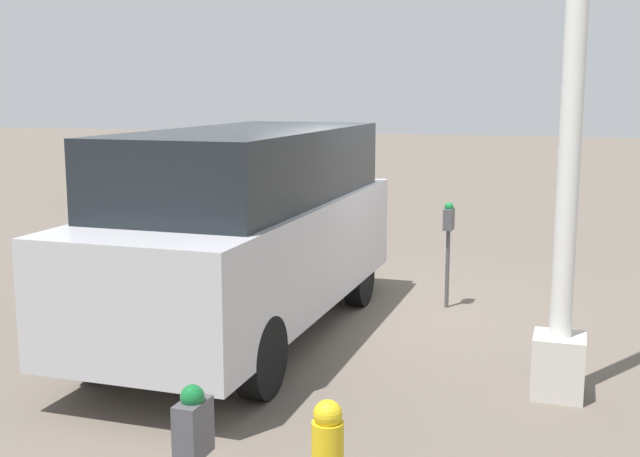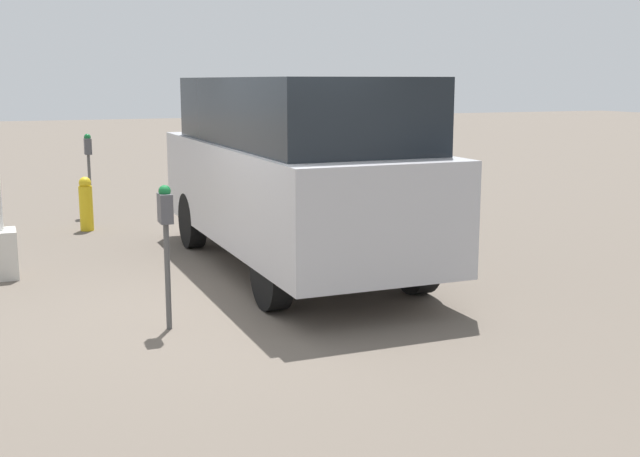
# 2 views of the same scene
# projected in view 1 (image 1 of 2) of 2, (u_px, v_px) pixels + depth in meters

# --- Properties ---
(ground_plane) EXTENTS (80.00, 80.00, 0.00)m
(ground_plane) POSITION_uv_depth(u_px,v_px,m) (384.00, 312.00, 9.71)
(ground_plane) COLOR #60564C
(parking_meter_near) EXTENTS (0.20, 0.11, 1.31)m
(parking_meter_near) POSITION_uv_depth(u_px,v_px,m) (448.00, 230.00, 9.77)
(parking_meter_near) COLOR #4C4C4C
(parking_meter_near) RESTS_ON ground
(lamp_post) EXTENTS (0.44, 0.44, 6.82)m
(lamp_post) POSITION_uv_depth(u_px,v_px,m) (572.00, 101.00, 6.61)
(lamp_post) COLOR beige
(lamp_post) RESTS_ON ground
(parked_van) EXTENTS (5.20, 1.84, 2.24)m
(parked_van) POSITION_uv_depth(u_px,v_px,m) (249.00, 226.00, 8.60)
(parked_van) COLOR #B2B2B7
(parked_van) RESTS_ON ground
(car_distant) EXTENTS (4.17, 1.85, 1.37)m
(car_distant) POSITION_uv_depth(u_px,v_px,m) (169.00, 168.00, 20.15)
(car_distant) COLOR #2D478C
(car_distant) RESTS_ON ground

